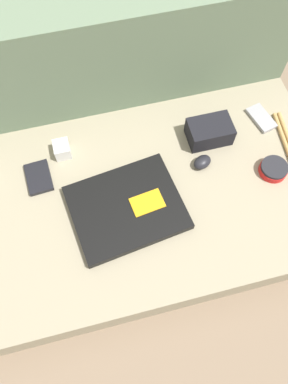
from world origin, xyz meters
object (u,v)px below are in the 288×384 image
Objects in this scene: speaker_puck at (274,169)px; camera_pouch at (210,132)px; phone_silver at (261,118)px; charger_brick at (62,149)px; laptop at (127,208)px; computer_mouse at (202,162)px; phone_small at (39,177)px.

camera_pouch is (-0.15, 0.16, 0.02)m from speaker_puck.
speaker_puck reaches higher than phone_silver.
charger_brick is at bearing 173.20° from camera_pouch.
camera_pouch reaches higher than laptop.
camera_pouch is at bearing 132.43° from speaker_puck.
computer_mouse is 0.21m from speaker_puck.
speaker_puck is (0.45, 0.01, 0.00)m from laptop.
charger_brick is at bearing 114.82° from laptop.
laptop is 0.45m from speaker_puck.
charger_brick is (-0.63, 0.03, 0.02)m from phone_silver.
laptop reaches higher than phone_small.
camera_pouch is (0.30, 0.18, 0.02)m from laptop.
phone_silver is (0.24, 0.11, -0.01)m from computer_mouse.
speaker_puck is at bearing -16.09° from phone_small.
computer_mouse reaches higher than phone_small.
computer_mouse is 1.31× the size of charger_brick.
charger_brick is at bearing 163.84° from phone_silver.
camera_pouch is at bearing -6.80° from charger_brick.
charger_brick reaches higher than phone_silver.
laptop is 0.35m from camera_pouch.
computer_mouse is at bearing -19.65° from charger_brick.
computer_mouse is 0.42m from charger_brick.
camera_pouch is at bearing 36.83° from computer_mouse.
speaker_puck is 0.74× the size of phone_silver.
charger_brick is at bearing 160.12° from speaker_puck.
speaker_puck is 0.22m from camera_pouch.
phone_silver is at bearing 1.77° from computer_mouse.
computer_mouse reaches higher than phone_silver.
camera_pouch is 0.45m from charger_brick.
computer_mouse is at bearing -12.57° from phone_small.
computer_mouse is 0.62× the size of phone_silver.
camera_pouch is at bearing -2.26° from phone_small.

